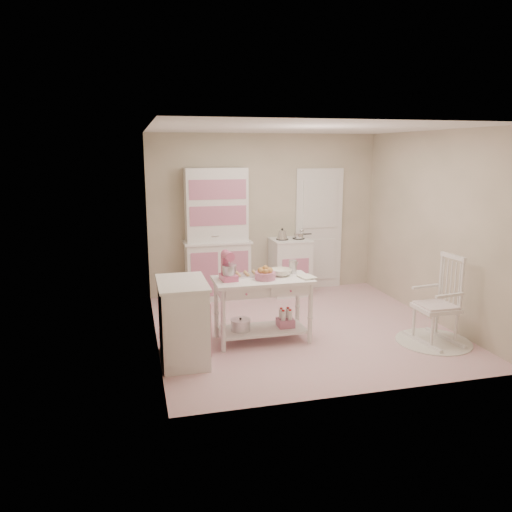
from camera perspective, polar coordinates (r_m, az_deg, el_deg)
The scene contains 14 objects.
room_shell at distance 6.41m, azimuth 5.43°, elevation 5.79°, with size 3.84×3.84×2.62m.
door at distance 8.56m, azimuth 7.18°, elevation 3.07°, with size 0.82×0.05×2.04m, color white.
hutch at distance 7.88m, azimuth -4.48°, elevation 2.50°, with size 1.06×0.50×2.08m, color white.
stove at distance 8.23m, azimuth 3.91°, elevation -1.20°, with size 0.62×0.57×0.92m, color white.
base_cabinet at distance 5.69m, azimuth -8.33°, elevation -7.39°, with size 0.54×0.84×0.92m, color white.
lace_rug at distance 6.67m, azimuth 19.61°, elevation -9.17°, with size 0.92×0.92×0.01m, color white.
rocking_chair at distance 6.50m, azimuth 19.95°, elevation -4.69°, with size 0.48×0.72×1.10m, color white.
work_table at distance 6.21m, azimuth 0.75°, elevation -6.15°, with size 1.20×0.60×0.80m, color white.
stand_mixer at distance 5.99m, azimuth -3.17°, elevation -1.20°, with size 0.20×0.28×0.34m, color #CF5783.
cookie_tray at distance 6.23m, azimuth -1.00°, elevation -2.18°, with size 0.34×0.24×0.02m, color silver.
bread_basket at distance 6.05m, azimuth 1.06°, elevation -2.27°, with size 0.25×0.25×0.09m, color #C47090.
mixing_bowl at distance 6.24m, azimuth 2.88°, elevation -1.87°, with size 0.27×0.27×0.08m, color white.
metal_pitcher at distance 6.35m, azimuth 4.23°, elevation -1.23°, with size 0.10×0.10×0.17m, color silver.
recipe_book at distance 6.12m, azimuth 5.13°, elevation -2.48°, with size 0.17×0.23×0.02m, color white.
Camera 1 is at (-2.13, -6.00, 2.34)m, focal length 35.00 mm.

